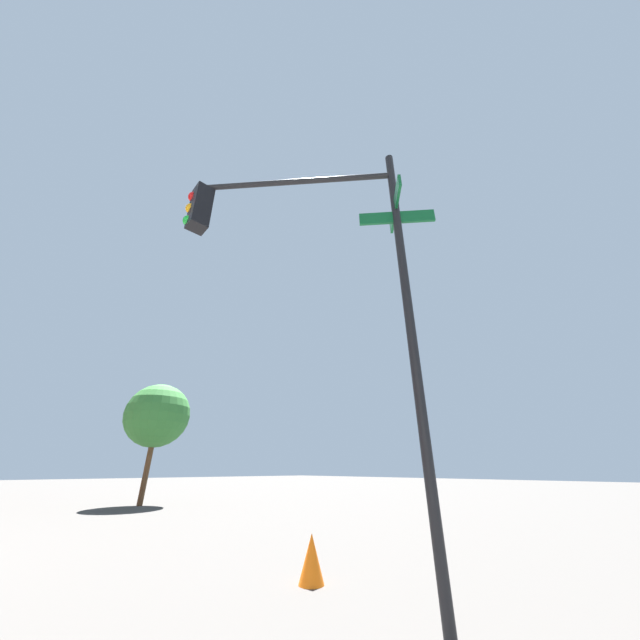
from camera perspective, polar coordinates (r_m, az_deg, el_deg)
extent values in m
cylinder|color=black|center=(4.22, 15.68, -1.33)|extent=(0.12, 0.12, 6.12)
cylinder|color=black|center=(5.76, -4.30, 23.11)|extent=(2.32, 2.17, 0.09)
cube|color=black|center=(5.84, -20.35, 17.94)|extent=(0.28, 0.28, 0.80)
sphere|color=red|center=(6.07, -21.34, 19.46)|extent=(0.18, 0.18, 0.18)
sphere|color=orange|center=(5.90, -21.73, 17.70)|extent=(0.18, 0.18, 0.18)
sphere|color=green|center=(5.75, -22.14, 15.84)|extent=(0.18, 0.18, 0.18)
cube|color=#0F5128|center=(5.17, 13.34, 17.15)|extent=(0.83, 0.78, 0.20)
cube|color=#0F5128|center=(5.32, 13.09, 18.92)|extent=(0.71, 0.76, 0.20)
cylinder|color=#4C331E|center=(17.87, -28.25, -22.31)|extent=(0.24, 0.24, 2.78)
sphere|color=#2D6B2D|center=(18.03, -26.67, -14.77)|extent=(2.92, 2.92, 2.92)
cone|color=orange|center=(5.67, -1.50, -36.41)|extent=(0.36, 0.36, 0.61)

